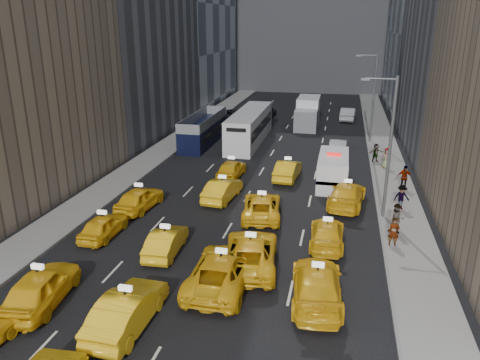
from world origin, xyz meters
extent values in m
plane|color=black|center=(0.00, 0.00, 0.00)|extent=(160.00, 160.00, 0.00)
cube|color=gray|center=(-10.50, 25.00, 0.07)|extent=(3.00, 90.00, 0.15)
cube|color=gray|center=(10.50, 25.00, 0.07)|extent=(3.00, 90.00, 0.15)
cube|color=slate|center=(-9.05, 25.00, 0.09)|extent=(0.15, 90.00, 0.18)
cube|color=slate|center=(9.05, 25.00, 0.09)|extent=(0.15, 90.00, 0.18)
cylinder|color=#595B60|center=(9.30, 12.00, 4.50)|extent=(0.20, 0.20, 9.00)
cylinder|color=#595B60|center=(8.40, 12.00, 8.80)|extent=(1.80, 0.12, 0.12)
cube|color=slate|center=(7.50, 12.00, 8.75)|extent=(0.50, 0.22, 0.12)
cylinder|color=#595B60|center=(9.30, 32.00, 4.50)|extent=(0.20, 0.20, 9.00)
cylinder|color=#595B60|center=(8.40, 32.00, 8.80)|extent=(1.80, 0.12, 0.12)
cube|color=slate|center=(7.50, 32.00, 8.75)|extent=(0.50, 0.22, 0.12)
imported|color=yellow|center=(-6.25, -1.25, 0.82)|extent=(2.50, 5.03, 1.65)
imported|color=yellow|center=(-1.77, -1.98, 0.80)|extent=(1.83, 4.91, 1.60)
imported|color=yellow|center=(1.21, 1.96, 0.81)|extent=(2.70, 5.82, 1.62)
imported|color=yellow|center=(5.72, 1.67, 0.79)|extent=(2.67, 5.63, 1.58)
imported|color=yellow|center=(-6.89, 5.65, 0.67)|extent=(1.65, 3.94, 1.33)
imported|color=yellow|center=(-2.58, 4.53, 0.68)|extent=(1.67, 4.19, 1.36)
imported|color=yellow|center=(2.20, 4.05, 0.79)|extent=(3.35, 5.99, 1.58)
imported|color=yellow|center=(5.93, 7.44, 0.67)|extent=(1.96, 4.63, 1.33)
imported|color=yellow|center=(-6.57, 10.07, 0.75)|extent=(2.23, 4.59, 1.51)
imported|color=yellow|center=(-1.58, 12.98, 0.74)|extent=(2.06, 4.65, 1.49)
imported|color=yellow|center=(1.65, 10.55, 0.71)|extent=(3.03, 5.40, 1.43)
imported|color=yellow|center=(7.00, 13.72, 0.78)|extent=(2.86, 5.61, 1.56)
imported|color=yellow|center=(-2.12, 17.97, 0.72)|extent=(1.88, 4.29, 1.44)
imported|color=yellow|center=(2.36, 18.56, 0.75)|extent=(1.90, 4.64, 1.50)
cube|color=white|center=(5.91, 17.98, 1.16)|extent=(2.98, 6.04, 2.32)
cylinder|color=black|center=(4.95, 15.98, 0.46)|extent=(0.28, 0.93, 0.93)
cylinder|color=black|center=(6.86, 15.98, 0.46)|extent=(0.28, 0.93, 0.93)
cylinder|color=black|center=(4.95, 19.98, 0.46)|extent=(0.28, 0.93, 0.93)
cylinder|color=black|center=(6.86, 19.98, 0.46)|extent=(0.28, 0.93, 0.93)
cube|color=navy|center=(5.91, 17.98, 1.00)|extent=(3.02, 6.05, 0.26)
cube|color=red|center=(5.91, 17.98, 2.40)|extent=(1.09, 0.51, 0.17)
cube|color=black|center=(-7.50, 28.21, 1.48)|extent=(2.95, 10.33, 2.97)
cylinder|color=black|center=(-8.51, 24.01, 0.55)|extent=(0.28, 1.10, 1.10)
cylinder|color=black|center=(-6.49, 24.01, 0.55)|extent=(0.28, 1.10, 1.10)
cylinder|color=black|center=(-8.51, 32.41, 0.55)|extent=(0.28, 1.10, 1.10)
cylinder|color=black|center=(-6.49, 32.41, 0.55)|extent=(0.28, 1.10, 1.10)
cube|color=silver|center=(-2.95, 29.61, 1.63)|extent=(2.86, 12.67, 3.26)
cylinder|color=black|center=(-4.11, 24.20, 0.55)|extent=(0.28, 1.10, 1.10)
cylinder|color=black|center=(-1.78, 24.20, 0.55)|extent=(0.28, 1.10, 1.10)
cylinder|color=black|center=(-4.11, 35.02, 0.55)|extent=(0.28, 1.10, 1.10)
cylinder|color=black|center=(-1.78, 35.02, 0.55)|extent=(0.28, 1.10, 1.10)
cube|color=white|center=(2.31, 38.47, 1.69)|extent=(3.07, 7.57, 3.38)
cylinder|color=black|center=(1.19, 35.67, 0.55)|extent=(0.28, 1.10, 1.10)
cylinder|color=black|center=(3.43, 35.67, 0.55)|extent=(0.28, 1.10, 1.10)
cylinder|color=black|center=(1.19, 41.27, 0.55)|extent=(0.28, 1.10, 1.10)
cylinder|color=black|center=(3.43, 41.27, 0.55)|extent=(0.28, 1.10, 1.10)
imported|color=#A2A4AA|center=(6.14, 26.80, 0.74)|extent=(1.68, 4.51, 1.47)
imported|color=black|center=(-7.28, 40.05, 0.72)|extent=(3.03, 5.41, 1.43)
imported|color=slate|center=(2.01, 46.27, 0.81)|extent=(2.39, 5.66, 1.63)
imported|color=black|center=(-3.15, 43.41, 0.67)|extent=(1.74, 3.98, 1.33)
imported|color=#94969B|center=(7.03, 43.32, 0.82)|extent=(2.06, 5.09, 1.64)
imported|color=gray|center=(9.54, 7.79, 0.97)|extent=(0.60, 0.40, 1.64)
imported|color=gray|center=(9.83, 9.51, 1.06)|extent=(1.00, 0.77, 1.81)
imported|color=gray|center=(10.51, 13.42, 1.00)|extent=(1.18, 0.78, 1.69)
imported|color=gray|center=(11.10, 17.53, 1.07)|extent=(1.11, 0.57, 1.83)
imported|color=gray|center=(10.22, 22.74, 1.03)|extent=(0.87, 0.50, 1.75)
imported|color=gray|center=(9.45, 24.59, 0.96)|extent=(1.54, 1.01, 1.61)
camera|label=1|loc=(6.27, -17.01, 12.04)|focal=35.00mm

